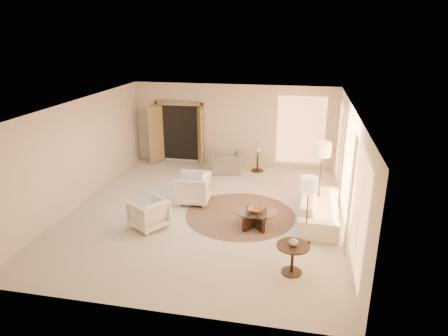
% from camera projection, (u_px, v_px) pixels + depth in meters
% --- Properties ---
extents(room, '(7.04, 8.04, 2.83)m').
position_uv_depth(room, '(205.00, 161.00, 10.05)').
color(room, beige).
rests_on(room, ground).
extents(windows_right, '(0.10, 6.40, 2.40)m').
position_uv_depth(windows_right, '(347.00, 171.00, 9.52)').
color(windows_right, '#FEA765').
rests_on(windows_right, room).
extents(window_back_corner, '(1.70, 0.10, 2.40)m').
position_uv_depth(window_back_corner, '(301.00, 130.00, 13.30)').
color(window_back_corner, '#FEA765').
rests_on(window_back_corner, room).
extents(curtains_right, '(0.06, 5.20, 2.60)m').
position_uv_depth(curtains_right, '(341.00, 161.00, 10.38)').
color(curtains_right, '#C4B385').
rests_on(curtains_right, room).
extents(french_doors, '(1.95, 0.66, 2.16)m').
position_uv_depth(french_doors, '(179.00, 133.00, 14.05)').
color(french_doors, tan).
rests_on(french_doors, room).
extents(area_rug, '(3.07, 3.07, 0.01)m').
position_uv_depth(area_rug, '(240.00, 215.00, 10.32)').
color(area_rug, '#3B2920').
rests_on(area_rug, room).
extents(sofa, '(1.06, 2.43, 0.70)m').
position_uv_depth(sofa, '(320.00, 208.00, 9.90)').
color(sofa, white).
rests_on(sofa, room).
extents(armchair_left, '(0.87, 0.92, 0.90)m').
position_uv_depth(armchair_left, '(193.00, 187.00, 10.92)').
color(armchair_left, white).
rests_on(armchair_left, room).
extents(armchair_right, '(1.02, 1.03, 0.79)m').
position_uv_depth(armchair_right, '(149.00, 212.00, 9.55)').
color(armchair_right, white).
rests_on(armchair_right, room).
extents(accent_chair, '(1.15, 0.89, 0.89)m').
position_uv_depth(accent_chair, '(226.00, 160.00, 13.20)').
color(accent_chair, gray).
rests_on(accent_chair, room).
extents(coffee_table, '(1.13, 1.13, 0.40)m').
position_uv_depth(coffee_table, '(255.00, 217.00, 9.62)').
color(coffee_table, black).
rests_on(coffee_table, room).
extents(end_table, '(0.65, 0.65, 0.61)m').
position_uv_depth(end_table, '(293.00, 254.00, 7.73)').
color(end_table, black).
rests_on(end_table, room).
extents(side_table, '(0.54, 0.54, 0.63)m').
position_uv_depth(side_table, '(258.00, 160.00, 13.36)').
color(side_table, '#2B2319').
rests_on(side_table, room).
extents(floor_lamp_near, '(0.43, 0.43, 1.79)m').
position_uv_depth(floor_lamp_near, '(323.00, 152.00, 10.33)').
color(floor_lamp_near, '#2B2319').
rests_on(floor_lamp_near, room).
extents(floor_lamp_far, '(0.38, 0.38, 1.56)m').
position_uv_depth(floor_lamp_far, '(309.00, 187.00, 8.57)').
color(floor_lamp_far, '#2B2319').
rests_on(floor_lamp_far, room).
extents(bowl, '(0.44, 0.44, 0.09)m').
position_uv_depth(bowl, '(255.00, 210.00, 9.55)').
color(bowl, brown).
rests_on(bowl, coffee_table).
extents(end_vase, '(0.18, 0.18, 0.19)m').
position_uv_depth(end_vase, '(293.00, 241.00, 7.64)').
color(end_vase, silver).
rests_on(end_vase, end_table).
extents(side_vase, '(0.23, 0.23, 0.22)m').
position_uv_depth(side_vase, '(258.00, 150.00, 13.24)').
color(side_vase, silver).
rests_on(side_vase, side_table).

